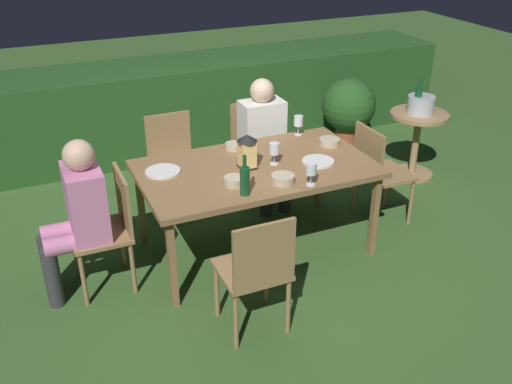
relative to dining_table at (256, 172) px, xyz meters
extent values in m
plane|color=#385B28|center=(0.00, 0.00, -0.68)|extent=(16.00, 16.00, 0.00)
cube|color=olive|center=(0.00, 0.00, 0.03)|extent=(1.75, 1.01, 0.04)
cube|color=olive|center=(-0.80, -0.43, -0.34)|extent=(0.05, 0.05, 0.69)
cube|color=olive|center=(0.80, -0.43, -0.34)|extent=(0.05, 0.05, 0.69)
cube|color=olive|center=(-0.80, 0.43, -0.34)|extent=(0.05, 0.05, 0.69)
cube|color=olive|center=(0.80, 0.43, -0.34)|extent=(0.05, 0.05, 0.69)
cube|color=#937047|center=(1.19, 0.00, -0.24)|extent=(0.40, 0.42, 0.03)
cube|color=#937047|center=(1.01, 0.00, -0.02)|extent=(0.03, 0.40, 0.42)
cylinder|color=#937047|center=(1.36, 0.18, -0.47)|extent=(0.03, 0.03, 0.42)
cylinder|color=#937047|center=(1.36, -0.18, -0.47)|extent=(0.03, 0.03, 0.42)
cylinder|color=#937047|center=(1.02, 0.18, -0.47)|extent=(0.03, 0.03, 0.42)
cylinder|color=#937047|center=(1.02, -0.18, -0.47)|extent=(0.03, 0.03, 0.42)
cube|color=#937047|center=(0.39, 0.82, -0.24)|extent=(0.42, 0.40, 0.03)
cube|color=#937047|center=(0.39, 1.01, -0.02)|extent=(0.40, 0.03, 0.42)
cylinder|color=#937047|center=(0.57, 0.65, -0.47)|extent=(0.03, 0.03, 0.42)
cylinder|color=#937047|center=(0.21, 0.65, -0.47)|extent=(0.03, 0.03, 0.42)
cylinder|color=#937047|center=(0.57, 0.99, -0.47)|extent=(0.03, 0.03, 0.42)
cylinder|color=#937047|center=(0.21, 0.99, -0.47)|extent=(0.03, 0.03, 0.42)
cube|color=white|center=(0.39, 0.76, 0.02)|extent=(0.38, 0.24, 0.50)
sphere|color=beige|center=(0.39, 0.76, 0.37)|extent=(0.21, 0.21, 0.21)
cylinder|color=white|center=(0.48, 0.62, -0.22)|extent=(0.13, 0.36, 0.13)
cylinder|color=white|center=(0.30, 0.62, -0.22)|extent=(0.13, 0.36, 0.13)
cylinder|color=#333338|center=(0.48, 0.46, -0.45)|extent=(0.11, 0.11, 0.45)
cylinder|color=#333338|center=(0.30, 0.46, -0.45)|extent=(0.11, 0.11, 0.45)
cube|color=#937047|center=(-0.39, -0.82, -0.24)|extent=(0.42, 0.40, 0.03)
cube|color=#937047|center=(-0.39, -1.01, -0.02)|extent=(0.40, 0.02, 0.42)
cylinder|color=#937047|center=(-0.57, -0.65, -0.47)|extent=(0.03, 0.03, 0.42)
cylinder|color=#937047|center=(-0.21, -0.65, -0.47)|extent=(0.03, 0.03, 0.42)
cylinder|color=#937047|center=(-0.57, -0.99, -0.47)|extent=(0.03, 0.03, 0.42)
cylinder|color=#937047|center=(-0.21, -0.99, -0.47)|extent=(0.03, 0.03, 0.42)
cube|color=#937047|center=(-0.39, 0.82, -0.24)|extent=(0.42, 0.40, 0.03)
cube|color=#937047|center=(-0.39, 1.01, -0.02)|extent=(0.40, 0.03, 0.42)
cylinder|color=#937047|center=(-0.21, 0.65, -0.47)|extent=(0.03, 0.03, 0.42)
cylinder|color=#937047|center=(-0.57, 0.65, -0.47)|extent=(0.03, 0.03, 0.42)
cylinder|color=#937047|center=(-0.21, 0.99, -0.47)|extent=(0.03, 0.03, 0.42)
cylinder|color=#937047|center=(-0.57, 0.99, -0.47)|extent=(0.03, 0.03, 0.42)
cube|color=#937047|center=(-1.19, 0.00, -0.24)|extent=(0.40, 0.42, 0.03)
cube|color=#937047|center=(-1.01, 0.00, -0.02)|extent=(0.03, 0.40, 0.42)
cylinder|color=#937047|center=(-1.36, -0.18, -0.47)|extent=(0.03, 0.03, 0.42)
cylinder|color=#937047|center=(-1.36, 0.18, -0.47)|extent=(0.03, 0.03, 0.42)
cylinder|color=#937047|center=(-1.02, -0.18, -0.47)|extent=(0.03, 0.03, 0.42)
cylinder|color=#937047|center=(-1.02, 0.18, -0.47)|extent=(0.03, 0.03, 0.42)
cube|color=#C675A3|center=(-1.25, 0.00, 0.02)|extent=(0.24, 0.38, 0.50)
sphere|color=#D1A889|center=(-1.25, 0.00, 0.37)|extent=(0.21, 0.21, 0.21)
cylinder|color=#C675A3|center=(-1.39, -0.09, -0.22)|extent=(0.36, 0.13, 0.13)
cylinder|color=#C675A3|center=(-1.39, 0.09, -0.22)|extent=(0.36, 0.13, 0.13)
cylinder|color=#333338|center=(-1.55, -0.09, -0.45)|extent=(0.11, 0.11, 0.45)
cylinder|color=#333338|center=(-1.55, 0.09, -0.45)|extent=(0.11, 0.11, 0.45)
cube|color=black|center=(-0.07, 0.00, 0.06)|extent=(0.12, 0.12, 0.01)
cube|color=#F9D17A|center=(-0.07, 0.00, 0.17)|extent=(0.11, 0.11, 0.20)
cone|color=black|center=(-0.07, 0.00, 0.29)|extent=(0.15, 0.15, 0.05)
cylinder|color=#144723|center=(-0.25, -0.38, 0.15)|extent=(0.07, 0.07, 0.20)
cylinder|color=#144723|center=(-0.25, -0.38, 0.30)|extent=(0.03, 0.03, 0.09)
cylinder|color=silver|center=(0.58, 0.43, 0.05)|extent=(0.06, 0.06, 0.00)
cylinder|color=silver|center=(0.58, 0.43, 0.10)|extent=(0.01, 0.01, 0.08)
cylinder|color=silver|center=(0.58, 0.43, 0.18)|extent=(0.08, 0.08, 0.08)
cylinder|color=maroon|center=(0.58, 0.43, 0.15)|extent=(0.07, 0.07, 0.03)
cylinder|color=silver|center=(0.22, -0.44, 0.05)|extent=(0.06, 0.06, 0.00)
cylinder|color=silver|center=(0.22, -0.44, 0.10)|extent=(0.01, 0.01, 0.08)
cylinder|color=silver|center=(0.22, -0.44, 0.18)|extent=(0.08, 0.08, 0.08)
cylinder|color=maroon|center=(0.22, -0.44, 0.15)|extent=(0.07, 0.07, 0.03)
cylinder|color=silver|center=(0.14, -0.02, 0.05)|extent=(0.06, 0.06, 0.00)
cylinder|color=silver|center=(0.14, -0.02, 0.10)|extent=(0.01, 0.01, 0.08)
cylinder|color=silver|center=(0.14, -0.02, 0.18)|extent=(0.08, 0.08, 0.08)
cylinder|color=maroon|center=(0.14, -0.02, 0.15)|extent=(0.07, 0.07, 0.03)
cylinder|color=silver|center=(-0.67, 0.18, 0.06)|extent=(0.26, 0.26, 0.01)
cylinder|color=silver|center=(0.46, -0.13, 0.06)|extent=(0.25, 0.25, 0.01)
cylinder|color=#BCAD8E|center=(-0.03, 0.37, 0.08)|extent=(0.14, 0.14, 0.05)
cylinder|color=#424C1E|center=(-0.03, 0.37, 0.08)|extent=(0.12, 0.12, 0.01)
cylinder|color=#BCAD8E|center=(-0.26, -0.22, 0.08)|extent=(0.14, 0.14, 0.06)
cylinder|color=tan|center=(-0.26, -0.22, 0.09)|extent=(0.12, 0.12, 0.02)
cylinder|color=#BCAD8E|center=(0.72, 0.14, 0.08)|extent=(0.17, 0.17, 0.05)
cylinder|color=#477533|center=(0.72, 0.14, 0.09)|extent=(0.14, 0.14, 0.01)
cylinder|color=#BCAD8E|center=(0.06, -0.33, 0.08)|extent=(0.17, 0.17, 0.06)
cylinder|color=beige|center=(0.06, -0.33, 0.09)|extent=(0.14, 0.14, 0.02)
cylinder|color=#9E7A51|center=(2.00, 0.61, -0.04)|extent=(0.56, 0.56, 0.03)
cylinder|color=#9E7A51|center=(2.00, 0.61, -0.37)|extent=(0.07, 0.07, 0.62)
cylinder|color=#9E7A51|center=(2.00, 0.61, -0.67)|extent=(0.42, 0.42, 0.02)
cylinder|color=#B2B7BF|center=(2.00, 0.61, 0.06)|extent=(0.26, 0.26, 0.17)
cylinder|color=white|center=(2.00, 0.61, 0.11)|extent=(0.23, 0.23, 0.04)
cylinder|color=#144723|center=(1.96, 0.61, 0.15)|extent=(0.07, 0.07, 0.16)
cylinder|color=#144723|center=(1.96, 0.61, 0.28)|extent=(0.03, 0.03, 0.09)
cube|color=#234C1E|center=(0.00, 2.33, -0.21)|extent=(6.39, 0.88, 0.94)
cylinder|color=brown|center=(1.79, 1.53, -0.57)|extent=(0.26, 0.26, 0.23)
sphere|color=#234C1E|center=(1.79, 1.53, -0.20)|extent=(0.59, 0.59, 0.59)
camera|label=1|loc=(-1.57, -3.56, 1.87)|focal=40.18mm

